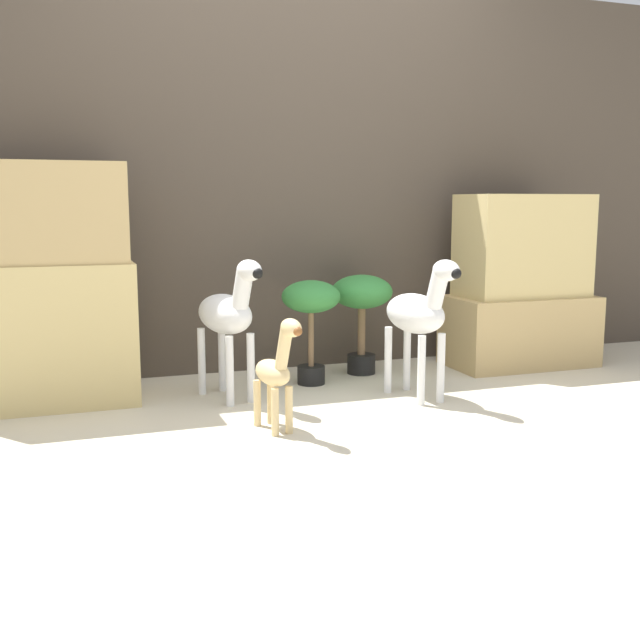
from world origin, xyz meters
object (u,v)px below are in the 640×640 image
Objects in this scene: giraffe_figurine at (276,369)px; potted_palm_back at (311,306)px; zebra_right at (419,313)px; zebra_left at (228,314)px; potted_palm_front at (362,300)px.

potted_palm_back is at bearing 61.78° from giraffe_figurine.
zebra_right is 1.26× the size of potted_palm_back.
zebra_left is 0.51m from potted_palm_back.
zebra_right and zebra_left have the same top height.
zebra_left is at bearing 161.69° from zebra_right.
zebra_right is 1.40× the size of giraffe_figurine.
zebra_left is 1.40× the size of giraffe_figurine.
potted_palm_back is (0.40, 0.75, 0.15)m from giraffe_figurine.
potted_palm_back is (-0.34, -0.14, 0.00)m from potted_palm_front.
giraffe_figurine is (0.08, -0.58, -0.16)m from zebra_left.
giraffe_figurine is at bearing -159.94° from zebra_right.
zebra_left is at bearing -159.23° from potted_palm_front.
potted_palm_front is at bearing 50.03° from giraffe_figurine.
zebra_right is at bearing -18.31° from zebra_left.
giraffe_figurine is (-0.80, -0.29, -0.16)m from zebra_right.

